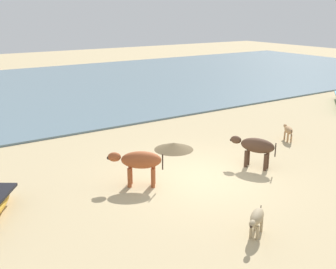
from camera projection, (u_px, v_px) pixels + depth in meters
ground at (203, 177)px, 11.83m from camera, size 80.00×80.00×0.00m
sea_water at (44, 89)px, 24.71m from camera, size 60.00×20.00×0.08m
cow_adult_dark at (256, 146)px, 12.38m from camera, size 0.94×1.40×0.96m
calf_near_tan at (288, 130)px, 15.03m from camera, size 0.59×0.80×0.56m
calf_far_dun at (257, 218)px, 8.65m from camera, size 0.84×0.62×0.59m
cow_second_adult_rust at (139, 161)px, 11.06m from camera, size 1.42×1.12×1.02m
debris_pile_0 at (174, 146)px, 14.14m from camera, size 1.64×1.64×0.25m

